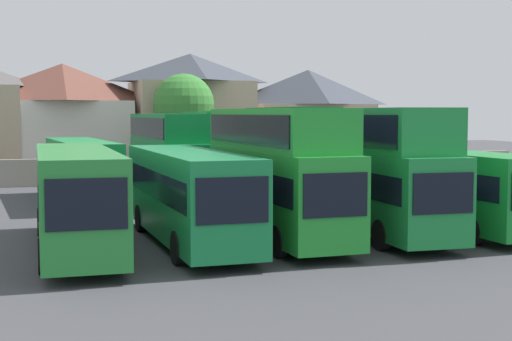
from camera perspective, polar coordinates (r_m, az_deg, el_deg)
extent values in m
plane|color=#424247|center=(45.90, -5.70, -1.66)|extent=(140.00, 140.00, 0.00)
cube|color=gray|center=(52.18, -7.20, 0.05)|extent=(56.00, 0.50, 1.80)
cube|color=#238232|center=(26.90, -13.52, -1.85)|extent=(2.78, 11.85, 3.19)
cube|color=black|center=(20.98, -12.72, -2.52)|extent=(2.21, 0.13, 1.44)
cube|color=black|center=(26.86, -13.54, -1.04)|extent=(2.80, 10.91, 1.01)
cylinder|color=black|center=(23.58, -10.18, -6.12)|extent=(0.32, 1.11, 1.10)
cylinder|color=black|center=(23.45, -15.85, -6.28)|extent=(0.32, 1.11, 1.10)
cylinder|color=black|center=(30.76, -11.67, -3.68)|extent=(0.32, 1.11, 1.10)
cylinder|color=black|center=(30.67, -15.99, -3.79)|extent=(0.32, 1.11, 1.10)
cube|color=#167E40|center=(27.55, -5.18, -1.73)|extent=(2.65, 11.44, 3.07)
cube|color=black|center=(22.00, -1.79, -2.29)|extent=(2.22, 0.10, 1.38)
cube|color=black|center=(27.51, -5.19, -0.96)|extent=(2.68, 10.53, 0.97)
cylinder|color=black|center=(24.66, -0.64, -5.59)|extent=(0.31, 1.10, 1.10)
cylinder|color=black|center=(24.07, -5.93, -5.86)|extent=(0.31, 1.10, 1.10)
cylinder|color=black|center=(31.39, -4.58, -3.44)|extent=(0.31, 1.10, 1.10)
cylinder|color=black|center=(30.93, -8.76, -3.60)|extent=(0.31, 1.10, 1.10)
cube|color=#1F8E2E|center=(28.24, 1.66, -1.54)|extent=(2.63, 10.36, 3.09)
cube|color=black|center=(23.44, 6.05, -1.87)|extent=(2.17, 0.11, 1.39)
cube|color=black|center=(28.20, 1.66, -0.79)|extent=(2.65, 9.54, 0.97)
cube|color=#1F8E2E|center=(28.34, 1.49, 3.17)|extent=(2.57, 9.84, 1.53)
cube|color=black|center=(28.34, 1.49, 3.17)|extent=(2.65, 9.33, 1.07)
cylinder|color=black|center=(25.93, 6.47, -5.12)|extent=(0.32, 1.10, 1.10)
cylinder|color=black|center=(25.06, 1.76, -5.43)|extent=(0.32, 1.10, 1.10)
cylinder|color=black|center=(31.77, 1.57, -3.34)|extent=(0.32, 1.10, 1.10)
cylinder|color=black|center=(31.07, -2.36, -3.51)|extent=(0.32, 1.10, 1.10)
cube|color=#188037|center=(30.26, 8.64, -1.29)|extent=(2.88, 11.51, 2.99)
cube|color=black|center=(25.14, 14.02, -1.70)|extent=(2.18, 0.16, 1.35)
cube|color=black|center=(30.22, 8.64, -0.61)|extent=(2.89, 10.59, 0.94)
cube|color=#188037|center=(30.38, 8.46, 3.13)|extent=(2.81, 10.93, 1.65)
cube|color=black|center=(30.38, 8.46, 3.13)|extent=(2.88, 10.36, 1.16)
cylinder|color=black|center=(27.80, 13.77, -4.58)|extent=(0.34, 1.11, 1.10)
cylinder|color=black|center=(26.76, 9.50, -4.85)|extent=(0.34, 1.11, 1.10)
cylinder|color=black|center=(34.08, 7.91, -2.85)|extent=(0.34, 1.11, 1.10)
cylinder|color=black|center=(33.24, 4.30, -3.00)|extent=(0.34, 1.11, 1.10)
cube|color=#15822E|center=(31.69, 14.42, -1.20)|extent=(2.96, 10.53, 2.91)
cube|color=black|center=(31.66, 14.43, -0.57)|extent=(2.96, 9.70, 0.92)
cylinder|color=black|center=(28.56, 16.14, -4.39)|extent=(0.35, 1.11, 1.10)
cylinder|color=black|center=(35.13, 12.94, -2.70)|extent=(0.35, 1.11, 1.10)
cylinder|color=black|center=(33.93, 9.66, -2.90)|extent=(0.35, 1.11, 1.10)
cube|color=#158B3D|center=(41.69, -13.11, 0.19)|extent=(3.29, 11.58, 2.98)
cube|color=black|center=(36.02, -11.76, 0.14)|extent=(2.21, 0.23, 1.34)
cube|color=black|center=(41.67, -13.11, 0.68)|extent=(3.26, 10.67, 0.94)
cylinder|color=black|center=(38.53, -10.59, -2.05)|extent=(0.37, 1.12, 1.10)
cylinder|color=black|center=(38.16, -14.00, -2.17)|extent=(0.37, 1.12, 1.10)
cylinder|color=black|center=(45.47, -12.30, -1.10)|extent=(0.37, 1.12, 1.10)
cylinder|color=black|center=(45.16, -15.20, -1.19)|extent=(0.37, 1.12, 1.10)
cube|color=#107C38|center=(41.91, -6.63, 0.25)|extent=(2.65, 11.06, 2.92)
cube|color=black|center=(36.51, -4.82, 0.21)|extent=(2.18, 0.12, 1.31)
cube|color=black|center=(41.88, -6.63, 0.73)|extent=(2.68, 10.18, 0.92)
cube|color=#107C38|center=(42.08, -6.73, 3.28)|extent=(2.60, 10.51, 1.49)
cube|color=black|center=(42.08, -6.73, 3.28)|extent=(2.68, 9.96, 1.05)
cylinder|color=black|center=(38.97, -3.93, -1.91)|extent=(0.32, 1.10, 1.10)
cylinder|color=black|center=(38.46, -7.21, -2.02)|extent=(0.32, 1.10, 1.10)
cylinder|color=black|center=(45.58, -6.11, -1.01)|extent=(0.32, 1.10, 1.10)
cylinder|color=black|center=(45.14, -8.93, -1.09)|extent=(0.32, 1.10, 1.10)
cube|color=#108A30|center=(43.00, -3.25, 0.53)|extent=(3.24, 10.76, 3.15)
cube|color=black|center=(37.76, -1.85, 0.58)|extent=(2.14, 0.25, 1.42)
cube|color=black|center=(42.98, -3.26, 1.04)|extent=(3.22, 9.92, 0.99)
cube|color=#108A30|center=(43.17, -3.33, 3.58)|extent=(3.15, 10.23, 1.41)
cube|color=black|center=(43.17, -3.33, 3.58)|extent=(3.20, 9.71, 0.99)
cylinder|color=black|center=(40.12, -0.86, -1.72)|extent=(0.38, 1.12, 1.10)
cylinder|color=black|center=(39.71, -4.01, -1.79)|extent=(0.38, 1.12, 1.10)
cylinder|color=black|center=(46.54, -2.60, -0.88)|extent=(0.38, 1.12, 1.10)
cylinder|color=black|center=(46.18, -5.32, -0.93)|extent=(0.38, 1.12, 1.10)
cube|color=#1B7F35|center=(43.69, 2.61, 0.57)|extent=(3.17, 11.59, 3.11)
cube|color=black|center=(38.22, 5.17, 0.57)|extent=(2.25, 0.20, 1.40)
cube|color=black|center=(43.67, 2.61, 1.06)|extent=(3.16, 10.68, 0.98)
cube|color=#1B7F35|center=(43.87, 2.51, 3.72)|extent=(3.09, 11.01, 1.67)
cube|color=black|center=(43.87, 2.51, 3.72)|extent=(3.15, 10.45, 1.17)
cylinder|color=black|center=(40.83, 5.66, -1.63)|extent=(0.36, 1.11, 1.10)
cylinder|color=black|center=(40.08, 2.51, -1.73)|extent=(0.36, 1.11, 1.10)
cylinder|color=black|center=(47.53, 2.69, -0.77)|extent=(0.36, 1.11, 1.10)
cylinder|color=black|center=(46.89, -0.05, -0.83)|extent=(0.36, 1.11, 1.10)
cube|color=silver|center=(59.27, -14.40, 2.36)|extent=(9.98, 6.75, 5.73)
pyramid|color=brown|center=(59.29, -14.48, 6.50)|extent=(10.48, 7.09, 2.83)
cube|color=tan|center=(60.14, -4.99, 3.25)|extent=(8.85, 7.45, 7.27)
pyramid|color=#3D424C|center=(60.23, -5.02, 7.77)|extent=(9.29, 7.82, 2.23)
cube|color=tan|center=(63.03, 3.95, 2.52)|extent=(9.84, 6.20, 5.54)
pyramid|color=#3D424C|center=(63.03, 3.97, 6.34)|extent=(10.33, 6.51, 2.86)
cylinder|color=brown|center=(54.98, -5.49, 1.39)|extent=(0.53, 0.53, 3.91)
sphere|color=#387F33|center=(54.91, -5.51, 5.04)|extent=(4.43, 4.43, 4.43)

